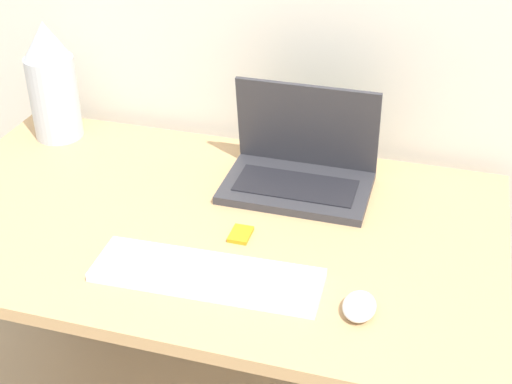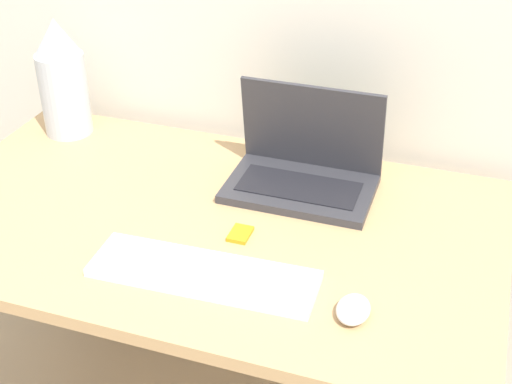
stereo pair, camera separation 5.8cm
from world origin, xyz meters
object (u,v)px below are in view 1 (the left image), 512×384
at_px(keyboard, 207,275).
at_px(vase, 52,82).
at_px(laptop, 300,165).
at_px(mouse, 359,306).
at_px(mp3_player, 241,234).

xyz_separation_m(keyboard, vase, (-0.59, 0.47, 0.15)).
height_order(laptop, mouse, laptop).
height_order(mouse, mp3_player, mouse).
relative_size(laptop, mp3_player, 5.56).
bearing_deg(mp3_player, laptop, 73.36).
height_order(laptop, keyboard, laptop).
xyz_separation_m(laptop, vase, (-0.69, 0.07, 0.10)).
distance_m(keyboard, mouse, 0.31).
relative_size(laptop, keyboard, 0.74).
relative_size(mouse, mp3_player, 1.42).
bearing_deg(keyboard, vase, 141.35).
distance_m(laptop, mp3_player, 0.26).
bearing_deg(keyboard, mouse, -2.65).
relative_size(laptop, mouse, 3.91).
xyz_separation_m(laptop, keyboard, (-0.09, -0.40, -0.04)).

